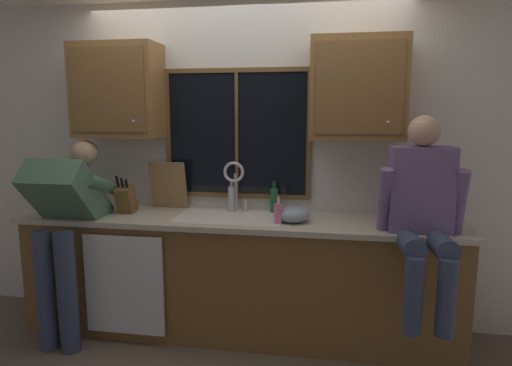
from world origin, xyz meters
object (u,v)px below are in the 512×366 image
Objects in this scene: person_sitting_on_counter at (423,207)px; knife_block at (126,199)px; bottle_green_glass at (231,198)px; mixing_bowl at (293,214)px; bottle_tall_clear at (274,200)px; cutting_board at (168,185)px; soap_dispenser at (278,213)px; person_standing at (67,218)px.

person_sitting_on_counter is 2.16m from knife_block.
mixing_bowl is at bearing -23.60° from bottle_green_glass.
knife_block is 1.29× the size of bottle_tall_clear.
cutting_board reaches higher than bottle_tall_clear.
knife_block is at bearing -167.97° from bottle_green_glass.
soap_dispenser is at bearing -5.72° from knife_block.
knife_block is (0.33, 0.28, 0.09)m from person_standing.
person_sitting_on_counter reaches higher than knife_block.
person_standing is at bearing -139.67° from knife_block.
knife_block is 1.31m from mixing_bowl.
person_sitting_on_counter is at bearing -9.07° from soap_dispenser.
mixing_bowl is at bearing 35.37° from soap_dispenser.
person_sitting_on_counter is 1.42m from bottle_green_glass.
cutting_board is at bearing 39.24° from person_standing.
bottle_green_glass is at bearing 21.74° from person_standing.
person_sitting_on_counter is 0.96m from soap_dispenser.
bottle_green_glass reaches higher than mixing_bowl.
person_sitting_on_counter is at bearing -14.75° from mixing_bowl.
person_sitting_on_counter is at bearing -7.19° from knife_block.
cutting_board is 1.62× the size of mixing_bowl.
person_sitting_on_counter is 1.93m from cutting_board.
person_standing is at bearing -171.98° from mixing_bowl.
bottle_green_glass is at bearing -4.18° from cutting_board.
person_standing reaches higher than bottle_tall_clear.
bottle_green_glass is at bearing 156.40° from mixing_bowl.
knife_block reaches higher than bottle_tall_clear.
bottle_tall_clear is (-0.17, 0.26, 0.05)m from mixing_bowl.
soap_dispenser is 0.80× the size of bottle_tall_clear.
person_sitting_on_counter is at bearing -14.36° from cutting_board.
knife_block is at bearing 40.33° from person_standing.
soap_dispenser is (-0.10, -0.07, 0.02)m from mixing_bowl.
cutting_board reaches higher than mixing_bowl.
cutting_board is 1.57× the size of bottle_tall_clear.
person_standing reaches higher than cutting_board.
bottle_tall_clear is at bearing 10.68° from knife_block.
person_standing is 0.44m from knife_block.
knife_block reaches higher than soap_dispenser.
bottle_tall_clear is at bearing 101.98° from soap_dispenser.
person_sitting_on_counter is 3.23× the size of cutting_board.
person_sitting_on_counter reaches higher than soap_dispenser.
cutting_board is at bearing 165.95° from mixing_bowl.
person_standing is 1.55m from soap_dispenser.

